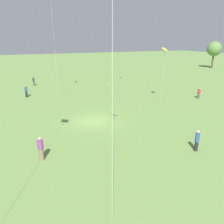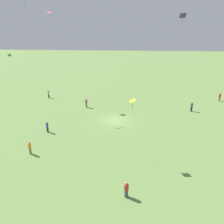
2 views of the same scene
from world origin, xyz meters
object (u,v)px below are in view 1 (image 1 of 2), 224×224
object	(u,v)px
person_5	(34,81)
dog_0	(121,77)
person_4	(199,93)
picnic_bag_0	(108,84)
kite_0	(164,52)
person_1	(197,140)
person_6	(26,91)
person_8	(41,149)

from	to	relation	value
person_5	dog_0	bearing A→B (deg)	-125.38
person_4	picnic_bag_0	xyz separation A→B (m)	(-15.06, -7.88, -0.64)
kite_0	person_1	bearing A→B (deg)	-91.43
person_4	picnic_bag_0	bearing A→B (deg)	-39.95
person_1	person_4	world-z (taller)	person_1
person_6	dog_0	world-z (taller)	person_6
person_5	dog_0	world-z (taller)	person_5
person_6	kite_0	world-z (taller)	kite_0
person_6	kite_0	xyz separation A→B (m)	(11.18, 16.36, 5.87)
person_1	picnic_bag_0	xyz separation A→B (m)	(-26.84, 4.45, -0.73)
person_4	picnic_bag_0	distance (m)	17.01
person_8	dog_0	size ratio (longest dim) A/B	2.71
person_4	person_6	world-z (taller)	person_6
person_8	person_4	bearing A→B (deg)	-116.47
kite_0	person_8	bearing A→B (deg)	-129.08
person_4	kite_0	size ratio (longest dim) A/B	0.22
person_4	person_5	world-z (taller)	person_5
person_1	picnic_bag_0	size ratio (longest dim) A/B	4.92
person_6	picnic_bag_0	distance (m)	15.35
person_1	person_8	world-z (taller)	person_8
person_5	kite_0	bearing A→B (deg)	179.22
person_4	kite_0	bearing A→B (deg)	18.83
dog_0	person_5	bearing A→B (deg)	17.52
person_4	person_1	bearing A→B (deg)	66.11
person_1	person_6	size ratio (longest dim) A/B	0.97
person_1	person_5	xyz separation A→B (m)	(-31.99, -8.48, -0.05)
person_1	person_4	bearing A→B (deg)	139.12
person_6	dog_0	size ratio (longest dim) A/B	2.67
person_1	picnic_bag_0	world-z (taller)	person_1
person_5	dog_0	xyz separation A→B (m)	(-0.43, 18.61, -0.49)
person_4	kite_0	xyz separation A→B (m)	(-0.41, -6.46, 5.96)
person_6	person_8	xyz separation A→B (m)	(19.69, -0.61, 0.01)
person_5	picnic_bag_0	distance (m)	13.93
person_8	kite_0	xyz separation A→B (m)	(-8.51, 16.97, 5.86)
person_5	kite_0	world-z (taller)	kite_0
person_5	person_4	bearing A→B (deg)	-170.87
picnic_bag_0	kite_0	bearing A→B (deg)	5.53
person_1	kite_0	distance (m)	14.75
person_1	kite_0	bearing A→B (deg)	159.71
dog_0	person_1	bearing A→B (deg)	88.85
person_5	picnic_bag_0	bearing A→B (deg)	-148.43
person_6	kite_0	size ratio (longest dim) A/B	0.24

